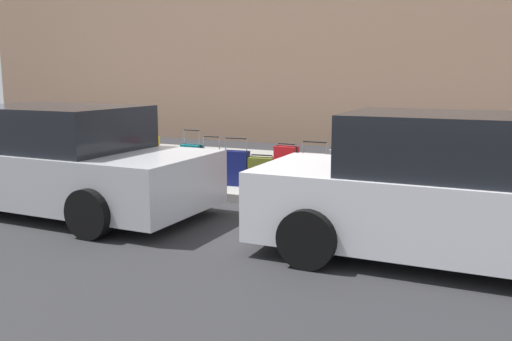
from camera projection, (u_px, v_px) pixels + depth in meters
The scene contains 15 objects.
ground_plane at pixel (160, 195), 9.37m from camera, with size 40.00×40.00×0.00m, color #28282B.
sidewalk_curb at pixel (227, 169), 11.60m from camera, with size 18.00×5.00×0.14m, color gray.
suitcase_black_0 at pixel (400, 178), 8.22m from camera, with size 0.49×0.23×0.97m.
suitcase_teal_1 at pixel (368, 179), 8.46m from camera, with size 0.38×0.20×0.82m.
suitcase_silver_2 at pixel (342, 172), 8.63m from camera, with size 0.38×0.20×1.01m.
suitcase_maroon_3 at pixel (314, 174), 8.88m from camera, with size 0.47×0.24×0.84m.
suitcase_red_4 at pixel (286, 168), 9.01m from camera, with size 0.38×0.24×0.79m.
suitcase_olive_5 at pixel (262, 173), 9.23m from camera, with size 0.44×0.26×0.57m.
suitcase_navy_6 at pixel (236, 168), 9.43m from camera, with size 0.46×0.22×0.83m.
suitcase_black_7 at pixel (212, 167), 9.59m from camera, with size 0.37×0.21×0.84m.
suitcase_teal_8 at pixel (192, 163), 9.80m from camera, with size 0.40×0.22×0.93m.
fire_hydrant at pixel (155, 155), 10.05m from camera, with size 0.39×0.21×0.82m.
bollard_post at pixel (120, 158), 10.20m from camera, with size 0.14×0.14×0.70m, color #333338.
parked_car_white_0 at pixel (450, 193), 5.96m from camera, with size 4.23×1.95×1.61m.
parked_car_silver_1 at pixel (56, 162), 8.23m from camera, with size 4.79×2.19×1.56m.
Camera 1 is at (-5.28, 7.66, 2.02)m, focal length 38.80 mm.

